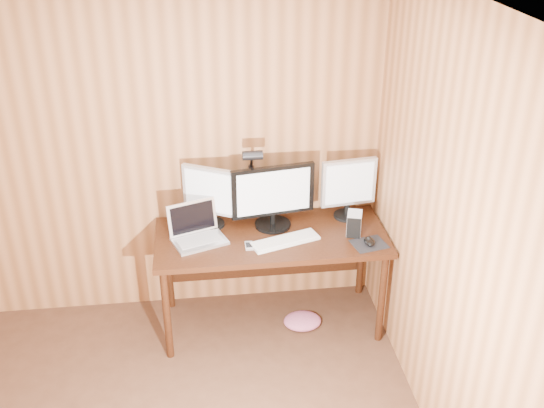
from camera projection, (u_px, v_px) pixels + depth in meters
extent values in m
plane|color=silver|center=(47.00, 42.00, 2.06)|extent=(4.00, 4.00, 0.00)
plane|color=#AB6A3E|center=(131.00, 154.00, 4.40)|extent=(4.00, 0.00, 4.00)
plane|color=#AB6A3E|center=(498.00, 312.00, 2.83)|extent=(0.00, 4.00, 4.00)
cube|color=#32170A|center=(271.00, 238.00, 4.42)|extent=(1.60, 0.70, 0.04)
cube|color=#32170A|center=(266.00, 247.00, 4.82)|extent=(1.48, 0.02, 0.51)
cylinder|color=#32170A|center=(167.00, 315.00, 4.26)|extent=(0.05, 0.05, 0.71)
cylinder|color=#32170A|center=(169.00, 267.00, 4.76)|extent=(0.05, 0.05, 0.71)
cylinder|color=#32170A|center=(382.00, 298.00, 4.42)|extent=(0.05, 0.05, 0.71)
cylinder|color=#32170A|center=(361.00, 254.00, 4.92)|extent=(0.05, 0.05, 0.71)
cylinder|color=black|center=(273.00, 224.00, 4.52)|extent=(0.26, 0.26, 0.02)
cylinder|color=black|center=(273.00, 219.00, 4.50)|extent=(0.04, 0.04, 0.08)
cube|color=black|center=(273.00, 191.00, 4.39)|extent=(0.59, 0.13, 0.36)
cube|color=white|center=(274.00, 192.00, 4.37)|extent=(0.51, 0.08, 0.31)
cylinder|color=black|center=(211.00, 224.00, 4.52)|extent=(0.19, 0.19, 0.02)
cylinder|color=black|center=(211.00, 218.00, 4.50)|extent=(0.04, 0.04, 0.08)
cube|color=silver|center=(210.00, 191.00, 4.40)|extent=(0.37, 0.22, 0.35)
cube|color=white|center=(208.00, 192.00, 4.38)|extent=(0.31, 0.17, 0.30)
cylinder|color=black|center=(347.00, 215.00, 4.64)|extent=(0.19, 0.19, 0.02)
cylinder|color=black|center=(347.00, 209.00, 4.61)|extent=(0.04, 0.04, 0.08)
cube|color=silver|center=(349.00, 182.00, 4.51)|extent=(0.40, 0.09, 0.35)
cube|color=white|center=(350.00, 184.00, 4.49)|extent=(0.35, 0.05, 0.30)
cube|color=silver|center=(200.00, 241.00, 4.32)|extent=(0.41, 0.35, 0.02)
cube|color=silver|center=(192.00, 217.00, 4.35)|extent=(0.34, 0.17, 0.23)
cube|color=black|center=(192.00, 217.00, 4.35)|extent=(0.30, 0.14, 0.19)
cube|color=#B2B2B7|center=(199.00, 240.00, 4.31)|extent=(0.33, 0.24, 0.00)
cube|color=white|center=(285.00, 241.00, 4.32)|extent=(0.49, 0.28, 0.02)
cube|color=white|center=(285.00, 239.00, 4.31)|extent=(0.45, 0.24, 0.00)
cube|color=black|center=(369.00, 244.00, 4.30)|extent=(0.26, 0.23, 0.00)
ellipsoid|color=black|center=(369.00, 241.00, 4.29)|extent=(0.09, 0.12, 0.04)
cube|color=silver|center=(354.00, 223.00, 4.39)|extent=(0.13, 0.16, 0.16)
cube|color=black|center=(354.00, 228.00, 4.33)|extent=(0.09, 0.03, 0.15)
cube|color=silver|center=(249.00, 246.00, 4.27)|extent=(0.05, 0.11, 0.01)
cube|color=black|center=(249.00, 245.00, 4.27)|extent=(0.04, 0.06, 0.00)
cylinder|color=black|center=(352.00, 216.00, 4.54)|extent=(0.05, 0.05, 0.11)
cube|color=black|center=(252.00, 216.00, 4.67)|extent=(0.05, 0.06, 0.06)
cylinder|color=black|center=(251.00, 191.00, 4.57)|extent=(0.03, 0.03, 0.39)
sphere|color=black|center=(251.00, 167.00, 4.48)|extent=(0.04, 0.04, 0.04)
cylinder|color=black|center=(252.00, 161.00, 4.40)|extent=(0.02, 0.14, 0.16)
cylinder|color=black|center=(253.00, 155.00, 4.29)|extent=(0.14, 0.06, 0.06)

